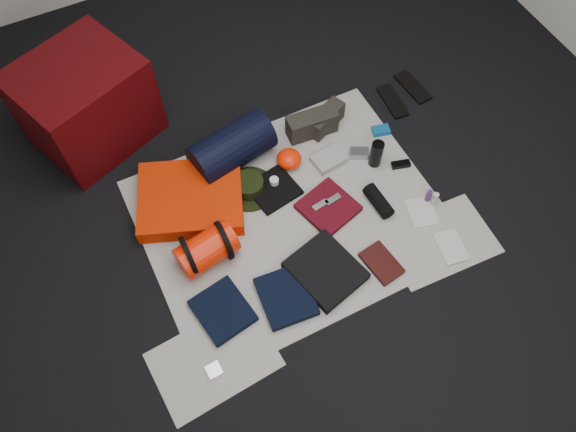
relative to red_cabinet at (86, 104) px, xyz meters
name	(u,v)px	position (x,y,z in m)	size (l,w,h in m)	color
floor	(291,217)	(0.78, -1.04, -0.28)	(4.50, 4.50, 0.02)	black
newspaper_mat	(291,216)	(0.78, -1.04, -0.27)	(1.60, 1.30, 0.01)	beige
newspaper_sheet_front_left	(214,360)	(0.08, -1.59, -0.27)	(0.58, 0.40, 0.00)	beige
newspaper_sheet_front_right	(439,241)	(1.43, -1.54, -0.27)	(0.58, 0.40, 0.00)	beige
red_cabinet	(86,104)	(0.00, 0.00, 0.00)	(0.65, 0.54, 0.54)	#450507
sleeping_pad	(191,199)	(0.32, -0.72, -0.21)	(0.57, 0.47, 0.10)	red
stuff_sack	(207,249)	(0.27, -1.07, -0.17)	(0.18, 0.18, 0.31)	#FD2204
sack_strap_left	(188,256)	(0.17, -1.07, -0.16)	(0.22, 0.22, 0.03)	black
sack_strap_right	(224,240)	(0.37, -1.07, -0.16)	(0.22, 0.22, 0.03)	black
navy_duffel	(232,147)	(0.65, -0.55, -0.14)	(0.25, 0.25, 0.47)	black
boonie_brim	(249,189)	(0.64, -0.78, -0.26)	(0.31, 0.31, 0.01)	black
boonie_crown	(249,185)	(0.64, -0.78, -0.22)	(0.17, 0.17, 0.07)	black
hiking_boot_left	(312,124)	(1.16, -0.58, -0.19)	(0.30, 0.11, 0.15)	#2C2922
hiking_boot_right	(326,119)	(1.25, -0.57, -0.20)	(0.26, 0.10, 0.13)	#2C2922
flip_flop_left	(393,101)	(1.73, -0.59, -0.26)	(0.10, 0.27, 0.02)	black
flip_flop_right	(413,87)	(1.91, -0.55, -0.26)	(0.10, 0.28, 0.02)	black
trousers_navy_a	(223,311)	(0.22, -1.39, -0.24)	(0.25, 0.28, 0.04)	black
trousers_navy_b	(286,297)	(0.54, -1.47, -0.24)	(0.26, 0.29, 0.05)	black
trousers_charcoal	(325,271)	(0.78, -1.43, -0.24)	(0.31, 0.35, 0.06)	black
black_tshirt	(273,189)	(0.76, -0.85, -0.25)	(0.26, 0.24, 0.03)	black
red_shirt	(328,207)	(0.98, -1.10, -0.25)	(0.27, 0.27, 0.04)	#4E0813
orange_stuff_sack	(289,159)	(0.93, -0.72, -0.22)	(0.15, 0.15, 0.10)	#FD2204
first_aid_pouch	(328,160)	(1.14, -0.82, -0.24)	(0.18, 0.13, 0.04)	#929991
water_bottle	(376,154)	(1.38, -0.94, -0.17)	(0.07, 0.07, 0.18)	black
speaker	(378,201)	(1.25, -1.20, -0.22)	(0.08, 0.08, 0.21)	black
compact_camera	(359,153)	(1.32, -0.86, -0.24)	(0.11, 0.07, 0.04)	#A7A8AC
cyan_case	(381,130)	(1.53, -0.76, -0.25)	(0.10, 0.07, 0.03)	#0D5086
toiletry_purple	(429,196)	(1.51, -1.30, -0.22)	(0.03, 0.03, 0.09)	#49216C
toiletry_clear	(435,199)	(1.53, -1.33, -0.22)	(0.03, 0.03, 0.09)	#ADB2AD
paperback_book	(381,263)	(1.07, -1.52, -0.25)	(0.14, 0.22, 0.03)	black
map_booklet	(451,247)	(1.46, -1.61, -0.26)	(0.13, 0.20, 0.01)	#BBBAB2
map_printout	(422,212)	(1.44, -1.35, -0.26)	(0.14, 0.19, 0.01)	#BBBAB2
sunglasses	(401,164)	(1.50, -1.03, -0.25)	(0.11, 0.04, 0.03)	black
key_cluster	(214,370)	(0.06, -1.64, -0.26)	(0.07, 0.07, 0.01)	#A7A8AC
tape_roll	(274,181)	(0.78, -0.82, -0.22)	(0.05, 0.05, 0.04)	silver
energy_bar_a	(320,205)	(0.94, -1.08, -0.22)	(0.10, 0.04, 0.01)	#A7A8AC
energy_bar_b	(333,199)	(1.02, -1.08, -0.22)	(0.10, 0.04, 0.01)	#A7A8AC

